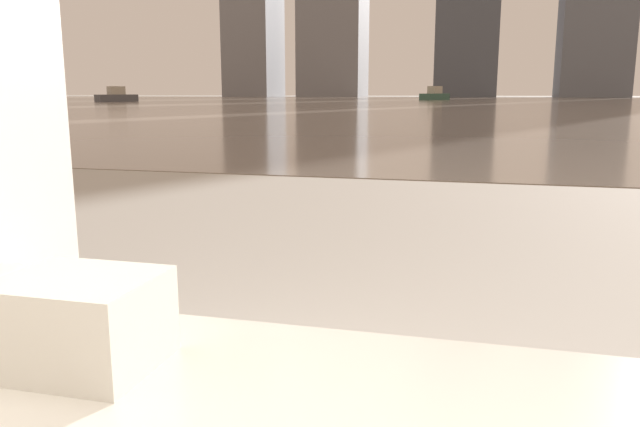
# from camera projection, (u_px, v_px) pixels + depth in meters

# --- Properties ---
(towel_stack) EXTENTS (0.26, 0.22, 0.16)m
(towel_stack) POSITION_uv_depth(u_px,v_px,m) (81.00, 322.00, 1.08)
(towel_stack) COLOR silver
(towel_stack) RESTS_ON bathtub
(harbor_water) EXTENTS (180.00, 110.00, 0.01)m
(harbor_water) POSITION_uv_depth(u_px,v_px,m) (478.00, 102.00, 59.32)
(harbor_water) COLOR gray
(harbor_water) RESTS_ON ground_plane
(harbor_boat_0) EXTENTS (3.27, 4.12, 1.50)m
(harbor_boat_0) POSITION_uv_depth(u_px,v_px,m) (116.00, 96.00, 61.69)
(harbor_boat_0) COLOR #4C4C51
(harbor_boat_0) RESTS_ON harbor_water
(harbor_boat_1) EXTENTS (3.40, 4.50, 1.62)m
(harbor_boat_1) POSITION_uv_depth(u_px,v_px,m) (435.00, 95.00, 74.17)
(harbor_boat_1) COLOR #335647
(harbor_boat_1) RESTS_ON harbor_water
(skyline_tower_1) EXTENTS (11.72, 10.79, 32.18)m
(skyline_tower_1) POSITION_uv_depth(u_px,v_px,m) (333.00, 9.00, 116.18)
(skyline_tower_1) COLOR slate
(skyline_tower_1) RESTS_ON ground_plane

